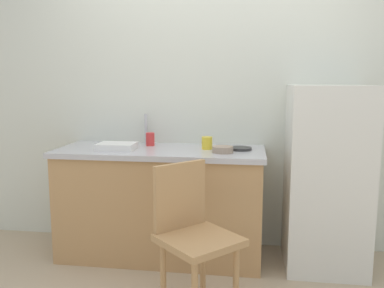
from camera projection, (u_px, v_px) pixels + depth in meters
The scene contains 11 objects.
back_wall at pixel (210, 91), 3.31m from camera, with size 4.80×0.10×2.57m, color silver.
cabinet_base at pixel (161, 205), 3.16m from camera, with size 1.54×0.60×0.81m, color tan.
countertop at pixel (161, 151), 3.09m from camera, with size 1.58×0.64×0.04m, color #B7B7BC.
faucet at pixel (146, 129), 3.34m from camera, with size 0.02×0.02×0.25m, color #B7B7BC.
refrigerator at pixel (326, 178), 2.94m from camera, with size 0.56×0.60×1.34m, color silver.
chair at pixel (193, 232), 2.34m from camera, with size 0.57×0.57×0.89m.
dish_tray at pixel (117, 146), 3.04m from camera, with size 0.28×0.20×0.05m, color white.
terracotta_bowl at pixel (223, 150), 2.92m from camera, with size 0.15×0.15×0.05m, color gray.
hotplate at pixel (240, 149), 3.03m from camera, with size 0.17×0.17×0.02m, color #2D2D2D.
cup_yellow at pixel (207, 143), 3.06m from camera, with size 0.08×0.08×0.10m, color yellow.
cup_red at pixel (150, 139), 3.23m from camera, with size 0.07×0.07×0.10m, color red.
Camera 1 is at (0.34, -2.33, 1.37)m, focal length 37.70 mm.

